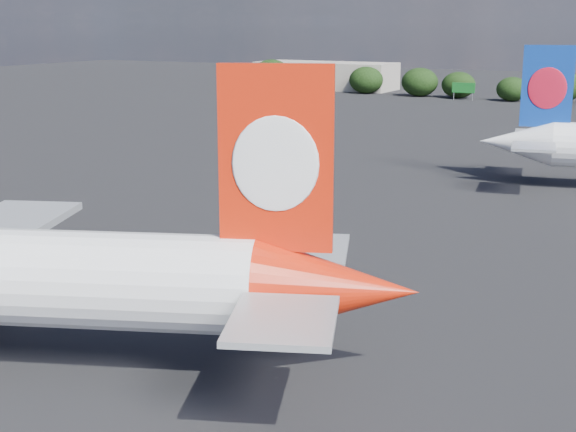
% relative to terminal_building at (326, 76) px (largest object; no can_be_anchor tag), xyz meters
% --- Properties ---
extents(ground, '(500.00, 500.00, 0.00)m').
position_rel_terminal_building_xyz_m(ground, '(65.00, -132.00, -4.00)').
color(ground, black).
rests_on(ground, ground).
extents(terminal_building, '(42.00, 16.00, 8.00)m').
position_rel_terminal_building_xyz_m(terminal_building, '(0.00, 0.00, 0.00)').
color(terminal_building, '#9E9488').
rests_on(terminal_building, ground).
extents(highway_sign, '(6.00, 0.30, 4.50)m').
position_rel_terminal_building_xyz_m(highway_sign, '(47.00, -16.00, -0.87)').
color(highway_sign, '#13621F').
rests_on(highway_sign, ground).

